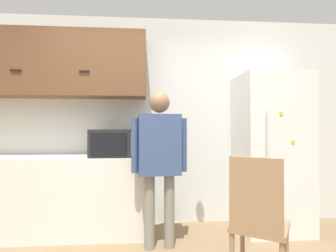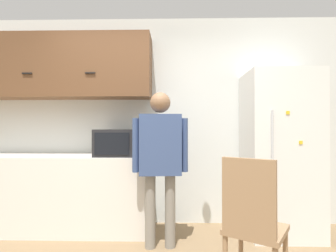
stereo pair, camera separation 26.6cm
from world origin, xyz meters
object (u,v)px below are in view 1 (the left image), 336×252
Objects in this scene: microwave at (115,143)px; chair at (258,216)px; person at (159,153)px; refrigerator at (271,152)px.

microwave is 0.54× the size of chair.
person is 1.13m from chair.
refrigerator is 1.36m from chair.
chair is (-0.65, -1.12, -0.40)m from refrigerator.
chair is (0.74, -0.74, -0.43)m from person.
refrigerator is at bearing 0.02° from microwave.
chair is (1.24, -1.12, -0.52)m from microwave.
microwave reaches higher than chair.
refrigerator reaches higher than person.
refrigerator is (1.39, 0.38, -0.03)m from person.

